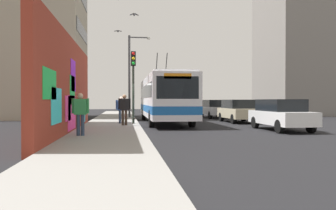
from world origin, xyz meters
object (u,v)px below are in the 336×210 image
Objects in this scene: parked_car_champagne at (239,110)px; pedestrian_at_curb at (124,107)px; pedestrian_midblock at (121,108)px; parked_car_silver at (214,108)px; traffic_light at (133,75)px; parked_car_white at (281,114)px; pedestrian_near_wall at (80,111)px; city_bus at (164,97)px; street_lamp at (132,70)px.

pedestrian_at_curb reaches higher than parked_car_champagne.
pedestrian_midblock reaches higher than parked_car_champagne.
parked_car_silver is 1.09× the size of traffic_light.
pedestrian_at_curb is at bearing 141.61° from parked_car_silver.
pedestrian_midblock is 0.94× the size of pedestrian_at_curb.
pedestrian_near_wall reaches higher than parked_car_white.
city_bus is 6.08m from street_lamp.
street_lamp is at bearing -3.91° from pedestrian_at_curb.
city_bus is at bearing -158.66° from street_lamp.
pedestrian_near_wall is (-15.22, 9.58, 0.29)m from parked_car_silver.
pedestrian_midblock is 1.69m from pedestrian_at_curb.
parked_car_champagne is 6.29m from parked_car_silver.
pedestrian_midblock reaches higher than parked_car_silver.
parked_car_champagne is at bearing -70.66° from traffic_light.
pedestrian_midblock is 0.24× the size of street_lamp.
city_bus reaches higher than pedestrian_at_curb.
pedestrian_at_curb is 0.25× the size of street_lamp.
traffic_light is at bearing 140.36° from parked_car_silver.
parked_car_white is at bearing 180.00° from parked_car_silver.
pedestrian_at_curb is 9.48m from street_lamp.
city_bus is 2.64× the size of parked_car_white.
street_lamp is (5.25, 2.05, 2.27)m from city_bus.
pedestrian_near_wall reaches higher than parked_car_champagne.
pedestrian_near_wall is 6.99m from traffic_light.
parked_car_white is (-6.36, -5.20, -0.91)m from city_bus.
street_lamp is (7.35, -0.81, 2.93)m from pedestrian_midblock.
parked_car_silver is 2.92× the size of pedestrian_midblock.
parked_car_silver is 2.74× the size of pedestrian_at_curb.
city_bus is 3.61m from pedestrian_midblock.
traffic_light is 8.02m from street_lamp.
pedestrian_midblock is at bearing 6.54° from pedestrian_at_curb.
traffic_light reaches higher than pedestrian_near_wall.
traffic_light is (1.06, -0.52, 1.86)m from pedestrian_at_curb.
parked_car_champagne is 0.97× the size of traffic_light.
pedestrian_near_wall is (-2.70, 9.58, 0.29)m from parked_car_white.
pedestrian_midblock is at bearing 103.70° from parked_car_champagne.
parked_car_white is 6.23m from parked_car_champagne.
street_lamp is (11.61, 7.25, 3.18)m from parked_car_white.
pedestrian_near_wall is at bearing 154.18° from city_bus.
pedestrian_at_curb is (-3.64, 7.87, 0.32)m from parked_car_champagne.
pedestrian_midblock is (-2.10, 2.86, -0.67)m from city_bus.
parked_car_white is 2.63× the size of pedestrian_near_wall.
pedestrian_at_curb is (2.59, 7.87, 0.32)m from parked_car_white.
parked_car_white is at bearing 180.00° from parked_car_champagne.
street_lamp is (7.96, -0.10, 1.00)m from traffic_light.
city_bus is at bearing -38.41° from traffic_light.
pedestrian_midblock reaches higher than parked_car_white.
pedestrian_near_wall is at bearing 167.66° from pedestrian_midblock.
city_bus is 5.28m from parked_car_champagne.
city_bus is at bearing -35.28° from pedestrian_at_curb.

